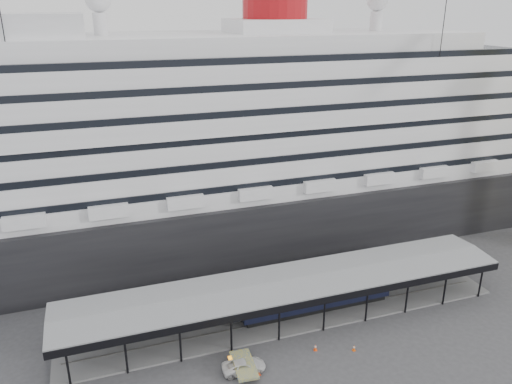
% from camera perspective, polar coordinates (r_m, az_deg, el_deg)
% --- Properties ---
extents(ground, '(200.00, 200.00, 0.00)m').
position_cam_1_polar(ground, '(61.39, 5.57, -16.42)').
color(ground, '#39393C').
rests_on(ground, ground).
extents(cruise_ship, '(130.00, 30.00, 43.90)m').
position_cam_1_polar(cruise_ship, '(81.35, -3.27, 7.38)').
color(cruise_ship, black).
rests_on(cruise_ship, ground).
extents(platform_canopy, '(56.00, 9.18, 5.30)m').
position_cam_1_polar(platform_canopy, '(63.78, 3.76, -12.20)').
color(platform_canopy, slate).
rests_on(platform_canopy, ground).
extents(port_truck, '(4.81, 2.46, 1.30)m').
position_cam_1_polar(port_truck, '(56.49, -1.40, -19.27)').
color(port_truck, silver).
rests_on(port_truck, ground).
extents(pullman_carriage, '(20.08, 2.82, 19.71)m').
position_cam_1_polar(pullman_carriage, '(65.11, 6.91, -11.52)').
color(pullman_carriage, black).
rests_on(pullman_carriage, ground).
extents(traffic_cone_left, '(0.44, 0.44, 0.83)m').
position_cam_1_polar(traffic_cone_left, '(56.20, 0.31, -19.82)').
color(traffic_cone_left, red).
rests_on(traffic_cone_left, ground).
extents(traffic_cone_mid, '(0.42, 0.42, 0.73)m').
position_cam_1_polar(traffic_cone_mid, '(60.35, 11.14, -17.07)').
color(traffic_cone_mid, '#E0510C').
rests_on(traffic_cone_mid, ground).
extents(traffic_cone_right, '(0.49, 0.49, 0.77)m').
position_cam_1_polar(traffic_cone_right, '(59.72, 6.81, -17.22)').
color(traffic_cone_right, '#F8440D').
rests_on(traffic_cone_right, ground).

